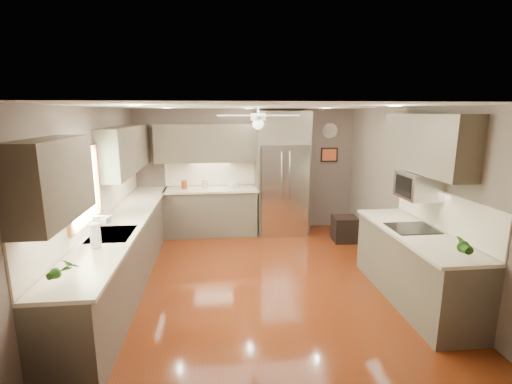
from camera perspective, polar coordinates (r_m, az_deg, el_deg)
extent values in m
plane|color=#50220A|center=(5.66, 0.65, -13.22)|extent=(5.00, 5.00, 0.00)
plane|color=white|center=(5.11, 0.72, 13.01)|extent=(5.00, 5.00, 0.00)
plane|color=brown|center=(7.69, -1.53, 3.38)|extent=(4.50, 0.00, 4.50)
plane|color=brown|center=(2.89, 6.69, -11.89)|extent=(4.50, 0.00, 4.50)
plane|color=brown|center=(5.46, -23.48, -1.28)|extent=(0.00, 5.00, 5.00)
plane|color=brown|center=(5.94, 22.78, -0.20)|extent=(0.00, 5.00, 5.00)
cylinder|color=maroon|center=(7.44, -10.97, 1.07)|extent=(0.14, 0.14, 0.18)
cylinder|color=beige|center=(7.39, -7.88, 1.19)|extent=(0.14, 0.14, 0.20)
imported|color=white|center=(5.28, -22.02, -3.94)|extent=(0.11, 0.11, 0.20)
imported|color=#2A5F1B|center=(3.66, -27.38, -10.51)|extent=(0.20, 0.17, 0.32)
imported|color=#2A5F1B|center=(4.38, 29.36, -7.23)|extent=(0.18, 0.15, 0.29)
imported|color=beige|center=(7.42, -3.46, 0.85)|extent=(0.31, 0.31, 0.06)
cube|color=#50473A|center=(5.74, -19.47, -8.67)|extent=(0.60, 4.70, 0.90)
cube|color=beige|center=(5.59, -19.66, -4.16)|extent=(0.65, 4.70, 0.04)
cube|color=beige|center=(5.61, -22.90, -1.42)|extent=(0.02, 4.70, 0.50)
cube|color=#50473A|center=(7.54, -6.82, -3.10)|extent=(1.85, 0.60, 0.90)
cube|color=beige|center=(7.41, -6.91, 0.38)|extent=(1.85, 0.65, 0.04)
cube|color=beige|center=(7.66, -6.94, 2.89)|extent=(1.85, 0.02, 0.50)
cube|color=#50473A|center=(3.82, -28.79, 1.62)|extent=(0.33, 1.20, 0.75)
cube|color=#50473A|center=(6.57, -19.22, 6.26)|extent=(0.33, 2.40, 0.75)
cube|color=#50473A|center=(7.43, -7.08, 7.46)|extent=(2.15, 0.33, 0.75)
cube|color=#50473A|center=(5.28, 24.75, 6.78)|extent=(0.33, 1.70, 0.75)
cube|color=#BFF2B2|center=(4.93, -25.29, 0.77)|extent=(0.01, 1.00, 0.80)
cube|color=#9C512A|center=(4.87, -25.47, 5.75)|extent=(0.05, 1.12, 0.06)
cube|color=#9C512A|center=(5.02, -24.57, -4.04)|extent=(0.05, 1.12, 0.06)
cube|color=#9C512A|center=(4.44, -27.16, -0.57)|extent=(0.05, 0.06, 0.80)
cube|color=#9C512A|center=(5.42, -23.25, 1.89)|extent=(0.05, 0.06, 0.80)
cube|color=silver|center=(4.99, -21.31, -6.18)|extent=(0.50, 0.70, 0.03)
cube|color=#262626|center=(5.00, -21.28, -6.56)|extent=(0.44, 0.62, 0.05)
cylinder|color=silver|center=(5.01, -23.63, -4.81)|extent=(0.02, 0.02, 0.24)
cylinder|color=silver|center=(4.96, -23.09, -3.48)|extent=(0.16, 0.02, 0.02)
cube|color=silver|center=(7.49, 4.06, 0.47)|extent=(0.92, 0.72, 1.82)
cube|color=black|center=(7.22, 4.50, -2.06)|extent=(0.88, 0.02, 0.02)
cube|color=black|center=(7.09, 4.59, 2.60)|extent=(0.01, 0.02, 1.00)
cylinder|color=silver|center=(7.04, 4.00, 2.54)|extent=(0.02, 0.02, 0.90)
cylinder|color=silver|center=(7.07, 5.28, 2.56)|extent=(0.02, 0.02, 0.90)
cube|color=#50473A|center=(7.39, 4.12, 9.90)|extent=(1.04, 0.60, 0.63)
cube|color=#50473A|center=(7.47, 0.20, 0.48)|extent=(0.06, 0.60, 1.82)
cube|color=#50473A|center=(7.65, 7.67, 0.64)|extent=(0.06, 0.60, 1.82)
cube|color=#50473A|center=(5.35, 23.10, -10.54)|extent=(0.65, 2.20, 0.90)
cube|color=beige|center=(5.18, 23.39, -5.74)|extent=(0.70, 2.20, 0.04)
cube|color=beige|center=(5.28, 26.77, -2.58)|extent=(0.02, 2.20, 0.50)
cube|color=black|center=(5.26, 22.88, -5.16)|extent=(0.56, 0.52, 0.01)
cube|color=silver|center=(5.32, 23.72, 0.90)|extent=(0.42, 0.55, 0.34)
cube|color=black|center=(5.22, 21.71, 0.87)|extent=(0.02, 0.40, 0.26)
cylinder|color=white|center=(5.41, 0.33, 12.55)|extent=(0.03, 0.03, 0.08)
cylinder|color=white|center=(5.41, 0.33, 11.49)|extent=(0.22, 0.22, 0.10)
sphere|color=white|center=(5.41, 0.33, 10.43)|extent=(0.16, 0.16, 0.16)
cube|color=white|center=(5.46, 4.06, 11.67)|extent=(0.48, 0.11, 0.01)
cube|color=white|center=(5.75, -0.07, 11.73)|extent=(0.11, 0.48, 0.01)
cube|color=white|center=(5.38, -3.46, 11.67)|extent=(0.48, 0.11, 0.01)
cube|color=white|center=(5.06, 0.78, 11.66)|extent=(0.11, 0.48, 0.01)
cylinder|color=white|center=(6.42, -13.55, 12.46)|extent=(0.14, 0.14, 0.01)
cylinder|color=white|center=(6.65, 10.79, 12.56)|extent=(0.14, 0.14, 0.01)
cylinder|color=white|center=(3.95, -18.14, 12.58)|extent=(0.14, 0.14, 0.01)
cylinder|color=white|center=(4.32, 20.59, 12.33)|extent=(0.14, 0.14, 0.01)
cylinder|color=white|center=(6.90, -1.11, 12.75)|extent=(0.14, 0.14, 0.01)
cylinder|color=white|center=(7.93, 11.33, 9.24)|extent=(0.30, 0.03, 0.30)
cylinder|color=silver|center=(7.91, 11.36, 9.23)|extent=(0.29, 0.00, 0.29)
cube|color=black|center=(7.96, 11.19, 5.64)|extent=(0.36, 0.03, 0.30)
cube|color=#D05629|center=(7.95, 11.22, 5.63)|extent=(0.30, 0.01, 0.24)
cube|color=black|center=(7.33, 13.48, -5.63)|extent=(0.47, 0.47, 0.50)
cube|color=black|center=(7.26, 13.57, -3.87)|extent=(0.45, 0.45, 0.03)
cylinder|color=white|center=(4.54, -23.48, -6.13)|extent=(0.11, 0.11, 0.27)
cylinder|color=silver|center=(4.53, -23.49, -6.01)|extent=(0.02, 0.02, 0.29)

